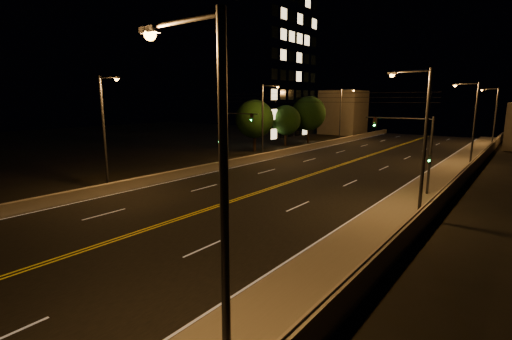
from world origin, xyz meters
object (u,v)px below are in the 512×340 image
Objects in this scene: streetlight_0 at (214,194)px; streetlight_5 at (264,116)px; tree_0 at (255,119)px; streetlight_2 at (472,119)px; tree_2 at (309,113)px; streetlight_3 at (494,113)px; building_tower at (238,70)px; streetlight_6 at (342,111)px; streetlight_1 at (421,134)px; traffic_signal_left at (227,133)px; tree_1 at (286,120)px; streetlight_4 at (105,126)px; traffic_signal_right at (416,146)px.

streetlight_0 and streetlight_5 have the same top height.
streetlight_5 is at bearing -41.32° from tree_0.
streetlight_2 reaches higher than tree_2.
streetlight_3 is 1.16× the size of tree_2.
tree_0 is (12.70, -11.85, -7.92)m from building_tower.
streetlight_6 is at bearing 49.99° from tree_2.
streetlight_2 and streetlight_6 have the same top height.
streetlight_3 is 0.35× the size of building_tower.
streetlight_3 is at bearing 90.00° from streetlight_1.
traffic_signal_left is 21.39m from tree_1.
streetlight_0 is 1.00× the size of streetlight_5.
streetlight_1 is at bearing -33.02° from streetlight_5.
tree_1 is (-4.69, 33.66, -1.21)m from streetlight_4.
streetlight_2 is at bearing -11.73° from building_tower.
streetlight_2 reaches higher than traffic_signal_right.
tree_1 is (-26.13, 44.15, -1.21)m from streetlight_0.
streetlight_3 is 38.06m from tree_0.
streetlight_0 is 1.00× the size of streetlight_1.
tree_0 is at bearing -88.87° from tree_1.
building_tower is at bearing 164.40° from tree_1.
streetlight_5 is at bearing 97.78° from traffic_signal_left.
tree_2 reaches higher than traffic_signal_left.
traffic_signal_right is at bearing 93.71° from streetlight_0.
building_tower is (-38.66, 29.77, 7.26)m from streetlight_1.
streetlight_1 is at bearing -74.98° from traffic_signal_right.
streetlight_3 and streetlight_5 have the same top height.
streetlight_4 is (-21.44, -7.39, 0.00)m from streetlight_1.
streetlight_2 is at bearing 53.65° from streetlight_4.
streetlight_1 is at bearing -37.59° from building_tower.
tree_0 is (-25.96, 17.91, -0.66)m from streetlight_1.
streetlight_2 and streetlight_4 have the same top height.
streetlight_3 and streetlight_4 have the same top height.
traffic_signal_right is 45.10m from building_tower.
traffic_signal_left is (1.13, -31.21, -1.39)m from streetlight_6.
tree_1 is at bearing -15.60° from building_tower.
streetlight_1 is at bearing 90.00° from streetlight_0.
streetlight_6 reaches higher than tree_1.
tree_0 is at bearing -133.03° from streetlight_3.
streetlight_3 reaches higher than traffic_signal_right.
building_tower reaches higher than tree_2.
streetlight_6 is at bearing 90.00° from streetlight_5.
streetlight_4 is 1.25× the size of tree_0.
building_tower reaches higher than streetlight_2.
traffic_signal_right is (-1.53, 5.69, -1.39)m from streetlight_1.
streetlight_5 reaches higher than tree_2.
tree_1 is (-26.13, 4.53, -1.21)m from streetlight_2.
streetlight_1 and streetlight_4 have the same top height.
tree_1 is 6.08m from tree_2.
building_tower reaches higher than traffic_signal_left.
streetlight_0 is at bearing -49.25° from traffic_signal_left.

